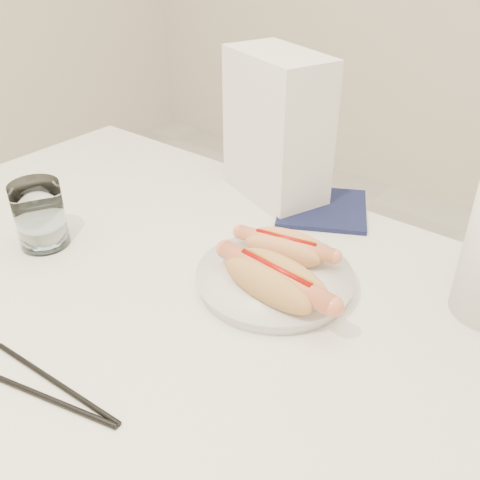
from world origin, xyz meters
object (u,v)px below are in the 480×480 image
Objects in this scene: hotdog_left at (286,247)px; napkin_box at (277,128)px; table at (168,318)px; water_glass at (40,215)px; hotdog_right at (275,280)px; plate at (275,280)px.

napkin_box is at bearing 117.13° from hotdog_left.
table is 10.84× the size of water_glass.
water_glass is (-0.24, -0.04, 0.12)m from table.
water_glass reaches higher than hotdog_right.
water_glass is at bearing -158.63° from plate.
hotdog_right is at bearing -55.43° from plate.
table is 4.43× the size of napkin_box.
hotdog_left is at bearing 53.78° from table.
hotdog_left is 0.27m from napkin_box.
table is 0.21m from hotdog_left.
plate is at bearing 40.48° from table.
napkin_box is (-0.17, 0.24, 0.13)m from plate.
napkin_box is (0.20, 0.39, 0.08)m from water_glass.
water_glass is (-0.39, -0.10, 0.01)m from hotdog_right.
plate is at bearing -85.66° from hotdog_left.
plate is at bearing 21.37° from water_glass.
napkin_box reaches higher than hotdog_left.
hotdog_right reaches higher than plate.
napkin_box reaches higher than hotdog_right.
water_glass is at bearing -163.47° from hotdog_left.
hotdog_left is at bearing -30.44° from napkin_box.
table is at bearing -150.85° from hotdog_right.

